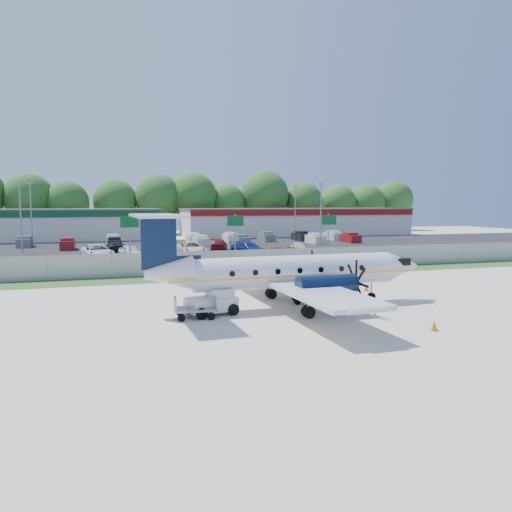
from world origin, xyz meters
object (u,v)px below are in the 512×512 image
object	(u,v)px
aircraft	(290,271)
baggage_cart_near	(195,308)
pushback_tug	(213,302)
baggage_cart_far	(309,294)

from	to	relation	value
aircraft	baggage_cart_near	world-z (taller)	aircraft
aircraft	pushback_tug	world-z (taller)	aircraft
aircraft	baggage_cart_near	distance (m)	6.21
pushback_tug	baggage_cart_far	bearing A→B (deg)	12.26
aircraft	baggage_cart_near	size ratio (longest dim) A/B	7.61
pushback_tug	baggage_cart_near	distance (m)	1.31
baggage_cart_near	baggage_cart_far	xyz separation A→B (m)	(7.47, 2.04, 0.00)
baggage_cart_far	baggage_cart_near	bearing A→B (deg)	-164.73
baggage_cart_near	pushback_tug	bearing A→B (deg)	30.50
baggage_cart_near	baggage_cart_far	distance (m)	7.75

